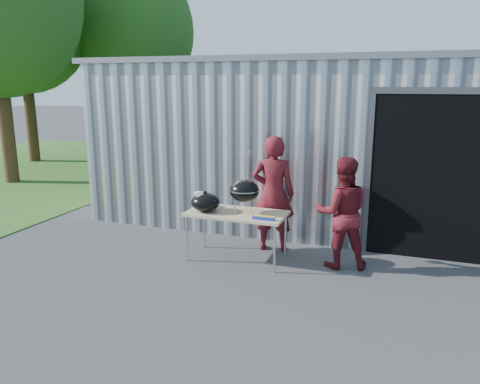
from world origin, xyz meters
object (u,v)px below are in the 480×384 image
at_px(kettle_grill, 244,186).
at_px(person_bystander, 342,213).
at_px(folding_table, 237,215).
at_px(person_cook, 273,194).

relative_size(kettle_grill, person_bystander, 0.57).
xyz_separation_m(kettle_grill, person_bystander, (1.42, 0.24, -0.35)).
bearing_deg(person_bystander, kettle_grill, -6.72).
height_order(kettle_grill, person_bystander, kettle_grill).
relative_size(folding_table, person_cook, 0.80).
xyz_separation_m(folding_table, person_cook, (0.40, 0.61, 0.22)).
distance_m(folding_table, kettle_grill, 0.47).
distance_m(folding_table, person_cook, 0.76).
xyz_separation_m(folding_table, kettle_grill, (0.12, 0.01, 0.46)).
relative_size(person_cook, person_bystander, 1.14).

